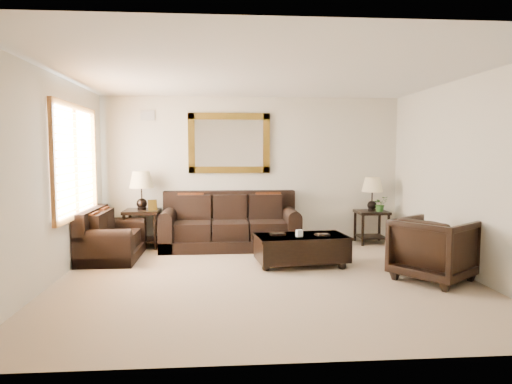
{
  "coord_description": "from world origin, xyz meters",
  "views": [
    {
      "loc": [
        -0.59,
        -5.98,
        1.68
      ],
      "look_at": [
        -0.08,
        0.6,
        1.11
      ],
      "focal_mm": 32.0,
      "sensor_mm": 36.0,
      "label": 1
    }
  ],
  "objects": [
    {
      "name": "room",
      "position": [
        0.0,
        0.0,
        1.35
      ],
      "size": [
        5.51,
        5.01,
        2.71
      ],
      "color": "gray",
      "rests_on": "ground"
    },
    {
      "name": "window",
      "position": [
        -2.7,
        0.9,
        1.55
      ],
      "size": [
        0.07,
        1.96,
        1.66
      ],
      "color": "white",
      "rests_on": "room"
    },
    {
      "name": "mirror",
      "position": [
        -0.43,
        2.47,
        1.85
      ],
      "size": [
        1.5,
        0.06,
        1.1
      ],
      "color": "#543510",
      "rests_on": "room"
    },
    {
      "name": "air_vent",
      "position": [
        -1.9,
        2.48,
        2.35
      ],
      "size": [
        0.25,
        0.02,
        0.18
      ],
      "primitive_type": "cube",
      "color": "#999999",
      "rests_on": "room"
    },
    {
      "name": "sofa",
      "position": [
        -0.43,
        2.03,
        0.35
      ],
      "size": [
        2.39,
        1.03,
        0.98
      ],
      "color": "black",
      "rests_on": "room"
    },
    {
      "name": "loveseat",
      "position": [
        -2.36,
        1.33,
        0.29
      ],
      "size": [
        0.84,
        1.42,
        0.8
      ],
      "rotation": [
        0.0,
        0.0,
        1.57
      ],
      "color": "black",
      "rests_on": "room"
    },
    {
      "name": "end_table_left",
      "position": [
        -1.98,
        2.15,
        0.88
      ],
      "size": [
        0.61,
        0.61,
        1.35
      ],
      "color": "black",
      "rests_on": "room"
    },
    {
      "name": "end_table_right",
      "position": [
        2.19,
        2.18,
        0.8
      ],
      "size": [
        0.56,
        0.56,
        1.22
      ],
      "color": "black",
      "rests_on": "room"
    },
    {
      "name": "coffee_table",
      "position": [
        0.6,
        0.63,
        0.28
      ],
      "size": [
        1.41,
        0.87,
        0.57
      ],
      "rotation": [
        0.0,
        0.0,
        0.11
      ],
      "color": "black",
      "rests_on": "room"
    },
    {
      "name": "armchair",
      "position": [
        2.2,
        -0.29,
        0.46
      ],
      "size": [
        1.2,
        1.21,
        0.92
      ],
      "primitive_type": "imported",
      "rotation": [
        0.0,
        0.0,
        2.21
      ],
      "color": "black",
      "rests_on": "floor"
    },
    {
      "name": "potted_plant",
      "position": [
        2.32,
        2.08,
        0.71
      ],
      "size": [
        0.31,
        0.33,
        0.22
      ],
      "primitive_type": "imported",
      "rotation": [
        0.0,
        0.0,
        0.26
      ],
      "color": "#2D5F20",
      "rests_on": "end_table_right"
    }
  ]
}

